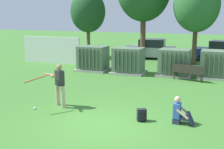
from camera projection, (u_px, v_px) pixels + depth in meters
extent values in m
plane|color=#3D752D|center=(102.00, 125.00, 10.02)|extent=(96.00, 96.00, 0.00)
cube|color=white|center=(51.00, 50.00, 22.38)|extent=(4.80, 0.12, 2.00)
cube|color=#9E9B93|center=(93.00, 69.00, 19.60)|extent=(2.10, 1.70, 0.12)
cube|color=#567056|center=(93.00, 57.00, 19.43)|extent=(1.80, 1.40, 1.50)
cube|color=#495F49|center=(79.00, 59.00, 18.96)|extent=(0.06, 0.12, 1.27)
cube|color=#495F49|center=(83.00, 59.00, 18.87)|extent=(0.06, 0.12, 1.27)
cube|color=#495F49|center=(86.00, 59.00, 18.78)|extent=(0.06, 0.12, 1.27)
cube|color=#495F49|center=(90.00, 59.00, 18.69)|extent=(0.06, 0.12, 1.27)
cube|color=#495F49|center=(94.00, 59.00, 18.60)|extent=(0.06, 0.12, 1.27)
cube|color=#495F49|center=(97.00, 60.00, 18.52)|extent=(0.06, 0.12, 1.27)
cube|color=#9E9B93|center=(128.00, 72.00, 18.68)|extent=(2.10, 1.70, 0.12)
cube|color=#567056|center=(129.00, 60.00, 18.52)|extent=(1.80, 1.40, 1.50)
cube|color=#495F49|center=(115.00, 61.00, 18.04)|extent=(0.06, 0.12, 1.27)
cube|color=#495F49|center=(119.00, 61.00, 17.95)|extent=(0.06, 0.12, 1.27)
cube|color=#495F49|center=(123.00, 61.00, 17.86)|extent=(0.06, 0.12, 1.27)
cube|color=#495F49|center=(127.00, 62.00, 17.78)|extent=(0.06, 0.12, 1.27)
cube|color=#495F49|center=(131.00, 62.00, 17.69)|extent=(0.06, 0.12, 1.27)
cube|color=#495F49|center=(135.00, 62.00, 17.60)|extent=(0.06, 0.12, 1.27)
cube|color=#9E9B93|center=(174.00, 75.00, 17.97)|extent=(2.10, 1.70, 0.12)
cube|color=#567056|center=(175.00, 61.00, 17.80)|extent=(1.80, 1.40, 1.50)
cube|color=#495F49|center=(162.00, 63.00, 17.32)|extent=(0.06, 0.12, 1.27)
cube|color=#495F49|center=(166.00, 63.00, 17.24)|extent=(0.06, 0.12, 1.27)
cube|color=#495F49|center=(170.00, 63.00, 17.15)|extent=(0.06, 0.12, 1.27)
cube|color=#495F49|center=(175.00, 64.00, 17.06)|extent=(0.06, 0.12, 1.27)
cube|color=#495F49|center=(179.00, 64.00, 16.97)|extent=(0.06, 0.12, 1.27)
cube|color=#495F49|center=(184.00, 64.00, 16.88)|extent=(0.06, 0.12, 1.27)
cube|color=#9E9B93|center=(216.00, 77.00, 17.30)|extent=(2.10, 1.70, 0.12)
cube|color=#567056|center=(217.00, 63.00, 17.13)|extent=(1.80, 1.40, 1.50)
cube|color=#495F49|center=(205.00, 65.00, 16.66)|extent=(0.06, 0.12, 1.27)
cube|color=#495F49|center=(209.00, 65.00, 16.57)|extent=(0.06, 0.12, 1.27)
cube|color=#495F49|center=(214.00, 65.00, 16.48)|extent=(0.06, 0.12, 1.27)
cube|color=#495F49|center=(219.00, 66.00, 16.39)|extent=(0.06, 0.12, 1.27)
cube|color=#495F49|center=(224.00, 66.00, 16.30)|extent=(0.06, 0.12, 1.27)
cube|color=#2D2823|center=(188.00, 73.00, 16.58)|extent=(1.84, 0.81, 0.05)
cube|color=#2D2823|center=(187.00, 69.00, 16.39)|extent=(1.76, 0.46, 0.44)
cylinder|color=#2D2823|center=(176.00, 75.00, 17.16)|extent=(0.06, 0.06, 0.42)
cylinder|color=#2D2823|center=(202.00, 78.00, 16.32)|extent=(0.06, 0.06, 0.42)
cylinder|color=#2D2823|center=(174.00, 76.00, 16.94)|extent=(0.06, 0.06, 0.42)
cylinder|color=#2D2823|center=(201.00, 79.00, 16.10)|extent=(0.06, 0.06, 0.42)
cylinder|color=tan|center=(63.00, 97.00, 11.75)|extent=(0.16, 0.16, 0.88)
cylinder|color=tan|center=(58.00, 94.00, 12.13)|extent=(0.16, 0.16, 0.88)
cube|color=#262628|center=(60.00, 78.00, 11.79)|extent=(0.47, 0.42, 0.60)
sphere|color=#9E7051|center=(59.00, 67.00, 11.70)|extent=(0.23, 0.23, 0.23)
cylinder|color=#9E7051|center=(52.00, 76.00, 11.47)|extent=(0.40, 0.48, 0.09)
cylinder|color=#9E7051|center=(50.00, 75.00, 11.61)|extent=(0.55, 0.21, 0.09)
cylinder|color=#A5723F|center=(34.00, 79.00, 11.16)|extent=(0.51, 0.75, 0.21)
sphere|color=#A5723F|center=(45.00, 76.00, 11.39)|extent=(0.08, 0.08, 0.08)
sphere|color=white|center=(35.00, 108.00, 11.62)|extent=(0.09, 0.09, 0.09)
cube|color=#282D4C|center=(177.00, 120.00, 10.16)|extent=(0.26, 0.35, 0.20)
cube|color=#3359B2|center=(177.00, 110.00, 10.08)|extent=(0.24, 0.37, 0.52)
sphere|color=#DBAD89|center=(178.00, 99.00, 10.00)|extent=(0.22, 0.22, 0.22)
cylinder|color=#282D4C|center=(184.00, 117.00, 10.13)|extent=(0.46, 0.15, 0.13)
cylinder|color=#282D4C|center=(191.00, 118.00, 10.04)|extent=(0.30, 0.13, 0.46)
cylinder|color=#282D4C|center=(183.00, 119.00, 9.95)|extent=(0.46, 0.15, 0.13)
cylinder|color=#282D4C|center=(190.00, 120.00, 9.87)|extent=(0.30, 0.13, 0.46)
cylinder|color=#DBAD89|center=(185.00, 110.00, 10.21)|extent=(0.42, 0.10, 0.32)
cylinder|color=#DBAD89|center=(182.00, 114.00, 9.80)|extent=(0.42, 0.10, 0.32)
cube|color=black|center=(142.00, 115.00, 10.34)|extent=(0.38, 0.33, 0.44)
cube|color=black|center=(143.00, 118.00, 10.22)|extent=(0.22, 0.16, 0.22)
cylinder|color=brown|center=(88.00, 43.00, 25.32)|extent=(0.29, 0.29, 2.40)
ellipsoid|color=#1E4723|center=(88.00, 12.00, 24.78)|extent=(2.95, 2.95, 3.50)
cylinder|color=brown|center=(143.00, 39.00, 23.84)|extent=(0.43, 0.43, 3.46)
cylinder|color=#4C3828|center=(194.00, 46.00, 21.65)|extent=(0.33, 0.33, 2.68)
ellipsoid|color=#2D6633|center=(197.00, 5.00, 21.04)|extent=(3.29, 3.29, 3.91)
cube|color=#B2B2B7|center=(150.00, 51.00, 24.88)|extent=(4.32, 2.02, 0.80)
cube|color=#262B33|center=(152.00, 43.00, 24.70)|extent=(2.22, 1.72, 0.64)
cylinder|color=black|center=(133.00, 55.00, 24.49)|extent=(0.66, 0.27, 0.64)
cylinder|color=black|center=(137.00, 53.00, 26.09)|extent=(0.66, 0.27, 0.64)
cylinder|color=black|center=(164.00, 56.00, 23.78)|extent=(0.66, 0.27, 0.64)
cylinder|color=black|center=(167.00, 54.00, 25.38)|extent=(0.66, 0.27, 0.64)
cube|color=navy|center=(222.00, 54.00, 23.29)|extent=(4.40, 2.29, 0.80)
cube|color=#262B33|center=(224.00, 45.00, 23.08)|extent=(2.31, 1.85, 0.64)
cylinder|color=black|center=(202.00, 57.00, 23.24)|extent=(0.67, 0.31, 0.64)
cylinder|color=black|center=(207.00, 55.00, 24.69)|extent=(0.67, 0.31, 0.64)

